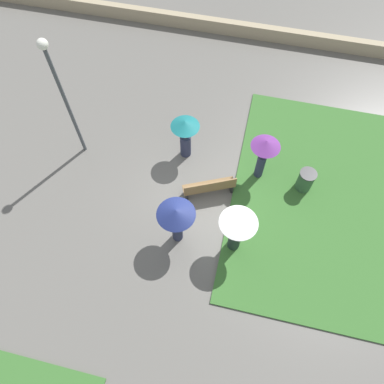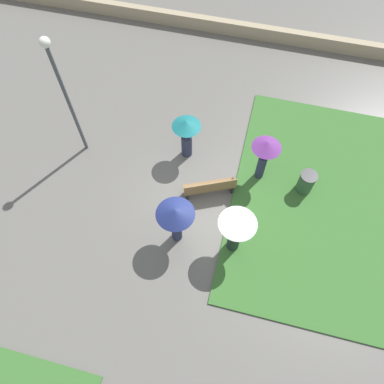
# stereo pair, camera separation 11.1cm
# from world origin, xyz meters

# --- Properties ---
(ground_plane) EXTENTS (90.00, 90.00, 0.00)m
(ground_plane) POSITION_xyz_m (0.00, 0.00, 0.00)
(ground_plane) COLOR #66635E
(lawn_patch_near) EXTENTS (9.86, 8.72, 0.06)m
(lawn_patch_near) POSITION_xyz_m (-6.05, -1.24, 0.03)
(lawn_patch_near) COLOR #386B2D
(lawn_patch_near) RESTS_ON ground_plane
(parapet_wall) EXTENTS (45.00, 0.35, 0.62)m
(parapet_wall) POSITION_xyz_m (0.00, -9.21, 0.31)
(parapet_wall) COLOR tan
(parapet_wall) RESTS_ON ground_plane
(park_bench) EXTENTS (1.80, 1.13, 0.90)m
(park_bench) POSITION_xyz_m (-0.32, -0.57, 0.47)
(park_bench) COLOR brown
(park_bench) RESTS_ON ground_plane
(lamp_post) EXTENTS (0.32, 0.32, 4.82)m
(lamp_post) POSITION_xyz_m (4.59, -1.42, 3.06)
(lamp_post) COLOR #474C51
(lamp_post) RESTS_ON ground_plane
(trash_bin) EXTENTS (0.58, 0.58, 0.91)m
(trash_bin) POSITION_xyz_m (-3.46, -1.57, 0.46)
(trash_bin) COLOR #335638
(trash_bin) RESTS_ON ground_plane
(crowd_person_teal) EXTENTS (1.00, 1.00, 1.79)m
(crowd_person_teal) POSITION_xyz_m (0.87, -2.08, 1.22)
(crowd_person_teal) COLOR #282D47
(crowd_person_teal) RESTS_ON ground_plane
(crowd_person_purple) EXTENTS (0.97, 0.97, 1.98)m
(crowd_person_purple) POSITION_xyz_m (-1.87, -1.74, 1.46)
(crowd_person_purple) COLOR #282D47
(crowd_person_purple) RESTS_ON ground_plane
(crowd_person_white) EXTENTS (1.14, 1.14, 1.90)m
(crowd_person_white) POSITION_xyz_m (-1.47, 1.13, 1.30)
(crowd_person_white) COLOR #1E3328
(crowd_person_white) RESTS_ON ground_plane
(crowd_person_navy) EXTENTS (1.16, 1.16, 1.87)m
(crowd_person_navy) POSITION_xyz_m (0.33, 1.24, 1.42)
(crowd_person_navy) COLOR #282D47
(crowd_person_navy) RESTS_ON ground_plane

